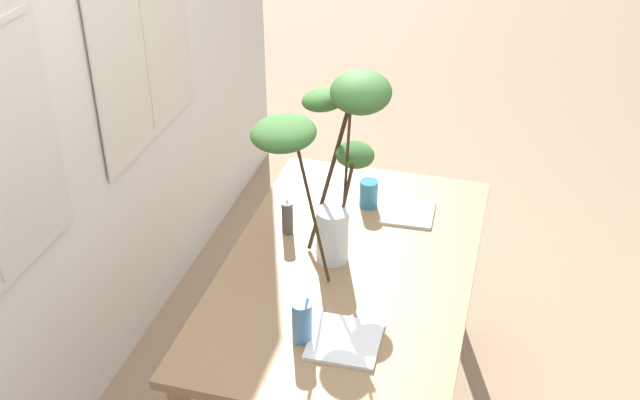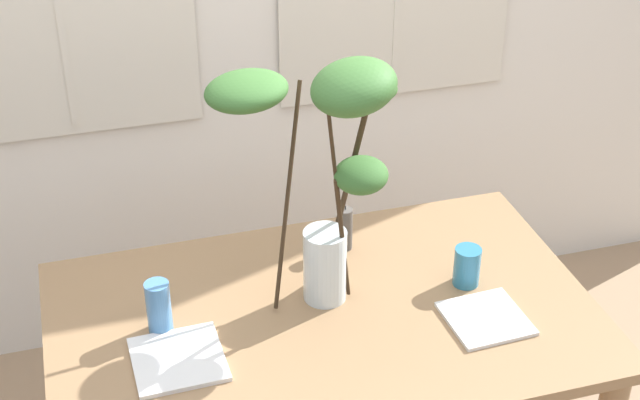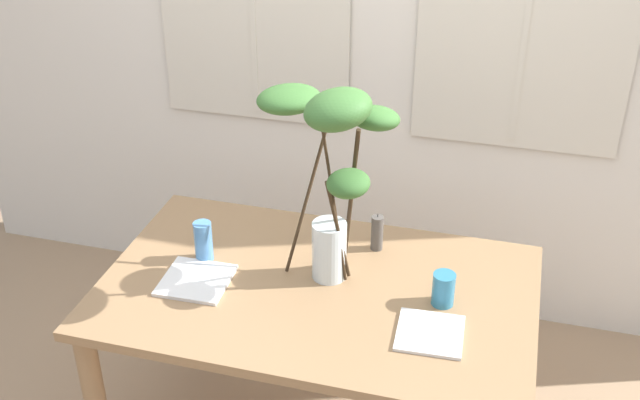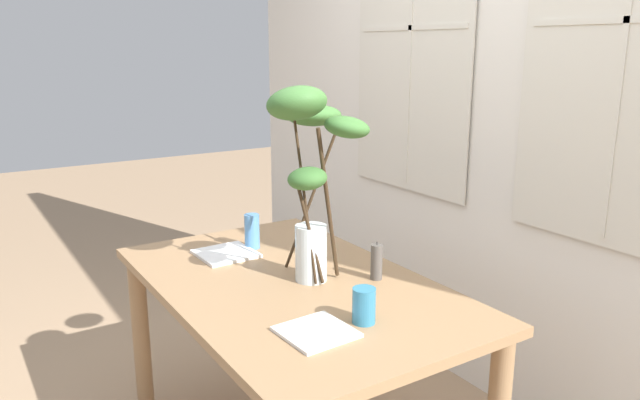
{
  "view_description": "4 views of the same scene",
  "coord_description": "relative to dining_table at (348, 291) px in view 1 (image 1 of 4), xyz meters",
  "views": [
    {
      "loc": [
        -2.25,
        -0.5,
        2.49
      ],
      "look_at": [
        -0.02,
        0.1,
        1.05
      ],
      "focal_mm": 44.26,
      "sensor_mm": 36.0,
      "label": 1
    },
    {
      "loc": [
        -0.56,
        -1.89,
        2.34
      ],
      "look_at": [
        0.03,
        0.13,
        1.05
      ],
      "focal_mm": 52.56,
      "sensor_mm": 36.0,
      "label": 2
    },
    {
      "loc": [
        0.57,
        -2.04,
        2.34
      ],
      "look_at": [
        -0.01,
        0.06,
        1.07
      ],
      "focal_mm": 43.76,
      "sensor_mm": 36.0,
      "label": 3
    },
    {
      "loc": [
        1.83,
        -1.04,
        1.61
      ],
      "look_at": [
        0.08,
        0.07,
        1.09
      ],
      "focal_mm": 34.3,
      "sensor_mm": 36.0,
      "label": 4
    }
  ],
  "objects": [
    {
      "name": "vase_with_branches",
      "position": [
        0.02,
        0.08,
        0.59
      ],
      "size": [
        0.55,
        0.49,
        0.74
      ],
      "color": "silver",
      "rests_on": "dining_table"
    },
    {
      "name": "plate_square_right",
      "position": [
        0.4,
        -0.15,
        0.12
      ],
      "size": [
        0.21,
        0.21,
        0.01
      ],
      "primitive_type": "cube",
      "rotation": [
        0.0,
        0.0,
        0.05
      ],
      "color": "white",
      "rests_on": "dining_table"
    },
    {
      "name": "pillar_candle",
      "position": [
        0.15,
        0.28,
        0.18
      ],
      "size": [
        0.04,
        0.04,
        0.15
      ],
      "color": "#514C47",
      "rests_on": "dining_table"
    },
    {
      "name": "drinking_glass_blue_left",
      "position": [
        -0.43,
        0.05,
        0.19
      ],
      "size": [
        0.06,
        0.06,
        0.15
      ],
      "primitive_type": "cylinder",
      "color": "#4C84BC",
      "rests_on": "dining_table"
    },
    {
      "name": "back_wall_with_windows",
      "position": [
        -0.0,
        1.09,
        0.77
      ],
      "size": [
        4.17,
        0.14,
        2.84
      ],
      "color": "silver",
      "rests_on": "ground"
    },
    {
      "name": "drinking_glass_blue_right",
      "position": [
        0.42,
        0.02,
        0.17
      ],
      "size": [
        0.07,
        0.07,
        0.11
      ],
      "primitive_type": "cylinder",
      "color": "teal",
      "rests_on": "dining_table"
    },
    {
      "name": "dining_table",
      "position": [
        0.0,
        0.0,
        0.0
      ],
      "size": [
        1.45,
        0.89,
        0.77
      ],
      "color": "#93704C",
      "rests_on": "ground"
    },
    {
      "name": "plate_square_left",
      "position": [
        -0.4,
        -0.08,
        0.12
      ],
      "size": [
        0.23,
        0.23,
        0.01
      ],
      "primitive_type": "cube",
      "rotation": [
        0.0,
        0.0,
        0.03
      ],
      "color": "white",
      "rests_on": "dining_table"
    }
  ]
}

